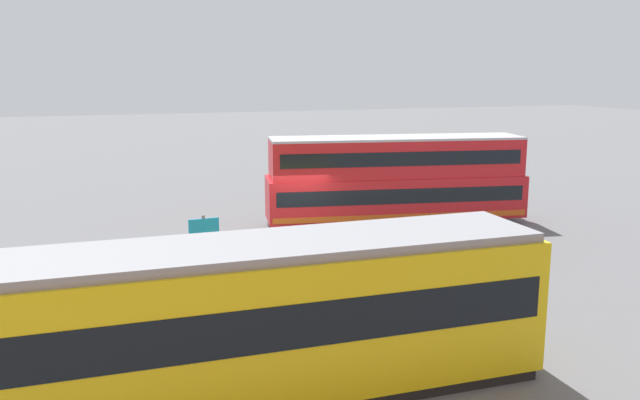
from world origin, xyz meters
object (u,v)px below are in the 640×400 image
pedestrian_near_railing (202,279)px  tram_yellow (242,320)px  double_decker_bus (395,180)px  info_sign (204,239)px  pedestrian_crossing (463,282)px

pedestrian_near_railing → tram_yellow: bearing=89.8°
double_decker_bus → info_sign: 11.22m
pedestrian_near_railing → info_sign: (-0.42, -2.12, 0.59)m
tram_yellow → pedestrian_crossing: tram_yellow is taller
double_decker_bus → pedestrian_near_railing: (9.87, 8.16, -0.98)m
pedestrian_crossing → pedestrian_near_railing: bearing=-20.4°
tram_yellow → info_sign: bearing=-93.4°
pedestrian_crossing → info_sign: size_ratio=0.72×
tram_yellow → info_sign: 7.32m
tram_yellow → pedestrian_near_railing: (-0.02, -5.19, -0.73)m
tram_yellow → info_sign: size_ratio=5.49×
tram_yellow → info_sign: tram_yellow is taller
double_decker_bus → info_sign: (9.45, 6.04, -0.39)m
pedestrian_crossing → info_sign: 7.94m
info_sign → pedestrian_crossing: bearing=144.0°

